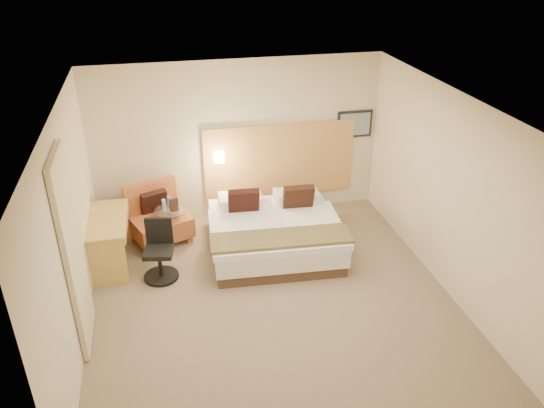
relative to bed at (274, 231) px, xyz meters
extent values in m
cube|color=#7A6852|center=(-0.31, -1.22, -0.32)|extent=(4.80, 5.00, 0.02)
cube|color=white|center=(-0.31, -1.22, 2.40)|extent=(4.80, 5.00, 0.02)
cube|color=beige|center=(-0.31, 1.29, 1.04)|extent=(4.80, 0.02, 2.70)
cube|color=beige|center=(-0.31, -3.73, 1.04)|extent=(4.80, 0.02, 2.70)
cube|color=beige|center=(-2.72, -1.22, 1.04)|extent=(0.02, 5.00, 2.70)
cube|color=beige|center=(2.10, -1.22, 1.04)|extent=(0.02, 5.00, 2.70)
cube|color=tan|center=(0.39, 1.25, 0.64)|extent=(2.60, 0.04, 1.30)
cube|color=black|center=(1.71, 1.26, 1.19)|extent=(0.62, 0.03, 0.47)
cube|color=gray|center=(1.71, 1.24, 1.19)|extent=(0.54, 0.01, 0.39)
cylinder|color=silver|center=(-0.66, 1.20, 0.84)|extent=(0.02, 0.12, 0.02)
cube|color=#F9E8C2|center=(-0.66, 1.14, 0.84)|extent=(0.15, 0.15, 0.15)
cube|color=beige|center=(-2.67, -1.47, 0.91)|extent=(0.06, 0.90, 2.42)
cylinder|color=#9BBCEF|center=(-1.62, 0.60, 0.34)|extent=(0.07, 0.07, 0.20)
cylinder|color=#879BD2|center=(-1.53, 0.67, 0.34)|extent=(0.07, 0.07, 0.20)
cube|color=#3E2819|center=(-1.46, 0.57, 0.35)|extent=(0.14, 0.09, 0.22)
cube|color=#483224|center=(0.00, 0.00, -0.23)|extent=(1.97, 1.97, 0.17)
cube|color=silver|center=(0.00, 0.00, 0.00)|extent=(2.03, 2.03, 0.29)
cube|color=white|center=(-0.02, -0.27, 0.19)|extent=(2.06, 1.51, 0.10)
cube|color=white|center=(-0.41, 0.73, 0.23)|extent=(0.69, 0.41, 0.17)
cube|color=white|center=(0.50, 0.67, 0.23)|extent=(0.69, 0.41, 0.17)
cube|color=white|center=(-0.43, 0.48, 0.33)|extent=(0.69, 0.41, 0.17)
cube|color=silver|center=(0.49, 0.42, 0.33)|extent=(0.69, 0.41, 0.17)
cube|color=black|center=(-0.41, 0.29, 0.40)|extent=(0.49, 0.29, 0.49)
cube|color=black|center=(0.45, 0.23, 0.40)|extent=(0.49, 0.29, 0.49)
cube|color=#AC7C23|center=(-0.04, -0.65, 0.27)|extent=(2.04, 0.66, 0.05)
cube|color=#A1644B|center=(-1.92, 0.25, -0.26)|extent=(0.11, 0.11, 0.11)
cube|color=#A76A4F|center=(-1.27, 0.50, -0.26)|extent=(0.11, 0.11, 0.11)
cube|color=#AE7552|center=(-2.13, 0.81, -0.26)|extent=(0.11, 0.11, 0.11)
cube|color=tan|center=(-1.49, 1.06, -0.26)|extent=(0.11, 0.11, 0.11)
cube|color=#A4572C|center=(-1.70, 0.65, -0.04)|extent=(1.07, 1.01, 0.32)
cube|color=#A3542B|center=(-1.82, 0.94, 0.35)|extent=(0.85, 0.43, 0.48)
cube|color=black|center=(-1.77, 0.83, 0.28)|extent=(0.45, 0.34, 0.42)
cylinder|color=white|center=(-1.53, 0.60, -0.30)|extent=(0.42, 0.42, 0.02)
cylinder|color=white|center=(-1.53, 0.60, -0.03)|extent=(0.05, 0.05, 0.52)
cylinder|color=white|center=(-1.53, 0.60, 0.23)|extent=(0.62, 0.62, 0.01)
cube|color=tan|center=(-2.45, 0.15, 0.43)|extent=(0.58, 1.23, 0.04)
cube|color=gold|center=(-2.46, -0.41, 0.05)|extent=(0.51, 0.05, 0.72)
cube|color=#BB7B49|center=(-2.43, 0.72, 0.05)|extent=(0.51, 0.05, 0.72)
cube|color=tan|center=(-2.40, 0.15, 0.35)|extent=(0.48, 1.14, 0.10)
cylinder|color=black|center=(-1.75, -0.41, -0.28)|extent=(0.58, 0.58, 0.04)
cylinder|color=black|center=(-1.75, -0.41, -0.07)|extent=(0.07, 0.07, 0.38)
cube|color=black|center=(-1.75, -0.41, 0.13)|extent=(0.47, 0.47, 0.07)
cube|color=black|center=(-1.72, -0.23, 0.37)|extent=(0.38, 0.12, 0.40)
camera|label=1|loc=(-1.60, -6.89, 4.16)|focal=35.00mm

